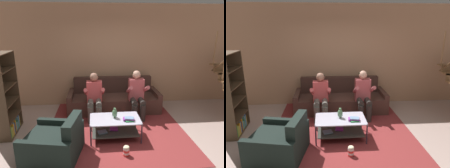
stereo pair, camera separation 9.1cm
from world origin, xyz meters
The scene contains 12 objects.
ground centered at (0.00, 0.00, 0.00)m, with size 16.80×16.80×0.00m, color #B4998F.
back_partition centered at (0.00, 2.46, 1.45)m, with size 8.40×0.12×2.90m, color tan.
couch centered at (0.05, 1.87, 0.29)m, with size 2.49×0.90×0.88m.
person_seated_left centered at (-0.49, 1.33, 0.64)m, with size 0.50×0.58×1.17m.
person_seated_right centered at (0.58, 1.33, 0.66)m, with size 0.50×0.58×1.21m.
coffee_table centered at (-0.09, 0.37, 0.29)m, with size 1.03×0.62×0.44m.
area_rug centered at (-0.02, 0.99, 0.01)m, with size 3.05×3.44×0.01m.
vase centered at (-0.08, 0.40, 0.54)m, with size 0.11×0.11×0.21m.
book_stack centered at (0.19, 0.25, 0.47)m, with size 0.24×0.18×0.06m.
bookshelf centered at (-2.42, 0.77, 0.67)m, with size 0.39×0.88×1.76m.
armchair centered at (-1.21, -0.18, 0.27)m, with size 1.06×1.08×0.78m.
popcorn_tub centered at (0.06, -0.28, 0.10)m, with size 0.11×0.11×0.20m.
Camera 2 is at (-0.39, -3.39, 2.26)m, focal length 32.00 mm.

